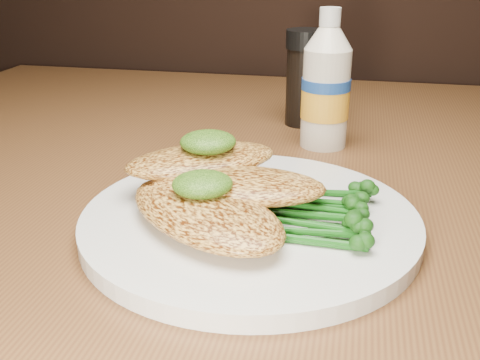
# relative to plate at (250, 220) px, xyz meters

# --- Properties ---
(plate) EXTENTS (0.28, 0.28, 0.01)m
(plate) POSITION_rel_plate_xyz_m (0.00, 0.00, 0.00)
(plate) COLOR silver
(plate) RESTS_ON dining_table
(chicken_front) EXTENTS (0.18, 0.17, 0.03)m
(chicken_front) POSITION_rel_plate_xyz_m (-0.03, -0.03, 0.02)
(chicken_front) COLOR gold
(chicken_front) RESTS_ON plate
(chicken_mid) EXTENTS (0.16, 0.09, 0.02)m
(chicken_mid) POSITION_rel_plate_xyz_m (-0.01, 0.01, 0.03)
(chicken_mid) COLOR gold
(chicken_mid) RESTS_ON plate
(chicken_back) EXTENTS (0.16, 0.14, 0.02)m
(chicken_back) POSITION_rel_plate_xyz_m (-0.05, 0.04, 0.04)
(chicken_back) COLOR gold
(chicken_back) RESTS_ON plate
(pesto_front) EXTENTS (0.06, 0.06, 0.02)m
(pesto_front) POSITION_rel_plate_xyz_m (-0.03, -0.02, 0.04)
(pesto_front) COLOR black
(pesto_front) RESTS_ON chicken_front
(pesto_back) EXTENTS (0.06, 0.06, 0.02)m
(pesto_back) POSITION_rel_plate_xyz_m (-0.05, 0.04, 0.05)
(pesto_back) COLOR black
(pesto_back) RESTS_ON chicken_back
(broccolini_bundle) EXTENTS (0.14, 0.11, 0.02)m
(broccolini_bundle) POSITION_rel_plate_xyz_m (0.04, -0.00, 0.02)
(broccolini_bundle) COLOR #134F11
(broccolini_bundle) RESTS_ON plate
(mayo_bottle) EXTENTS (0.06, 0.06, 0.16)m
(mayo_bottle) POSITION_rel_plate_xyz_m (0.04, 0.23, 0.07)
(mayo_bottle) COLOR beige
(mayo_bottle) RESTS_ON dining_table
(pepper_grinder) EXTENTS (0.07, 0.07, 0.13)m
(pepper_grinder) POSITION_rel_plate_xyz_m (0.01, 0.31, 0.06)
(pepper_grinder) COLOR black
(pepper_grinder) RESTS_ON dining_table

